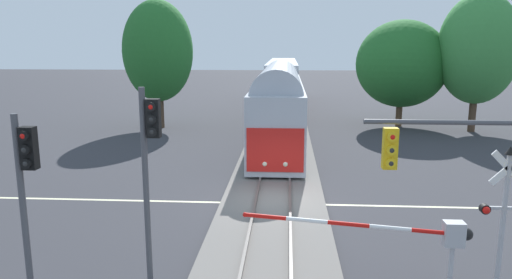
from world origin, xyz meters
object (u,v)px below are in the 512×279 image
crossing_gate_near (425,233)px  traffic_signal_near_right (493,165)px  commuter_train (281,89)px  oak_far_right (402,64)px  crossing_signal_mast (505,205)px  oak_behind_train (158,51)px  traffic_signal_near_left (26,185)px  traffic_signal_median (149,158)px  maple_right_background (478,49)px

crossing_gate_near → traffic_signal_near_right: (0.98, -1.59, 2.40)m
commuter_train → oak_far_right: 10.40m
crossing_gate_near → crossing_signal_mast: crossing_signal_mast is taller
oak_behind_train → oak_far_right: bearing=5.9°
traffic_signal_near_left → oak_far_right: (15.38, 29.61, 1.71)m
crossing_signal_mast → oak_far_right: bearing=82.8°
traffic_signal_near_right → traffic_signal_near_left: bearing=-174.8°
crossing_gate_near → crossing_signal_mast: (1.91, -0.45, 1.03)m
traffic_signal_near_left → traffic_signal_near_right: bearing=5.2°
traffic_signal_median → oak_far_right: 30.92m
traffic_signal_median → traffic_signal_near_left: (-2.50, -1.53, -0.32)m
traffic_signal_near_right → traffic_signal_median: bearing=176.5°
crossing_gate_near → traffic_signal_near_left: traffic_signal_near_left is taller
commuter_train → oak_behind_train: size_ratio=4.23×
traffic_signal_median → oak_behind_train: size_ratio=0.55×
commuter_train → traffic_signal_median: 30.59m
crossing_signal_mast → traffic_signal_median: traffic_signal_median is taller
crossing_gate_near → maple_right_background: maple_right_background is taller
oak_far_right → oak_behind_train: size_ratio=0.85×
traffic_signal_near_left → oak_far_right: oak_far_right is taller
oak_behind_train → traffic_signal_median: bearing=-75.5°
commuter_train → crossing_signal_mast: 30.48m
crossing_signal_mast → traffic_signal_median: bearing=-176.2°
crossing_gate_near → maple_right_background: size_ratio=0.61×
commuter_train → crossing_gate_near: 29.73m
crossing_signal_mast → traffic_signal_near_right: bearing=-129.1°
crossing_gate_near → maple_right_background: bearing=67.1°
crossing_gate_near → maple_right_background: 27.38m
traffic_signal_near_left → commuter_train: bearing=80.2°
crossing_gate_near → oak_behind_train: 29.12m
commuter_train → crossing_gate_near: bearing=-81.4°
crossing_gate_near → traffic_signal_near_right: bearing=-58.3°
oak_far_right → oak_behind_train: (-19.63, -2.04, 1.02)m
crossing_signal_mast → oak_behind_train: bearing=122.4°
crossing_gate_near → oak_far_right: bearing=78.7°
traffic_signal_near_left → oak_far_right: 33.41m
traffic_signal_median → oak_far_right: oak_far_right is taller
commuter_train → traffic_signal_median: size_ratio=7.68×
commuter_train → maple_right_background: 16.04m
oak_far_right → maple_right_background: 5.69m
commuter_train → maple_right_background: size_ratio=4.08×
crossing_signal_mast → traffic_signal_near_left: size_ratio=0.79×
crossing_gate_near → traffic_signal_near_left: size_ratio=1.27×
traffic_signal_near_left → oak_behind_train: bearing=98.8°
traffic_signal_near_right → oak_behind_train: (-15.21, 26.56, 2.31)m
traffic_signal_near_right → oak_behind_train: bearing=119.8°
crossing_signal_mast → maple_right_background: bearing=71.2°
traffic_signal_median → traffic_signal_near_right: bearing=-3.5°
crossing_gate_near → oak_behind_train: (-14.23, 24.97, 4.72)m
commuter_train → maple_right_background: maple_right_background is taller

